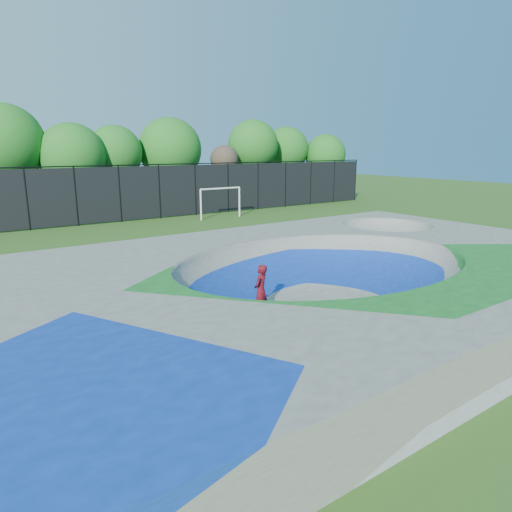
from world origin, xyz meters
The scene contains 7 objects.
ground centered at (0.00, 0.00, 0.00)m, with size 120.00×120.00×0.00m, color #2C5317.
skate_deck centered at (0.00, 0.00, 0.75)m, with size 22.00×14.00×1.50m, color gray.
skater centered at (-2.75, 0.00, 0.83)m, with size 0.61×0.40×1.67m, color #B70E18.
skateboard centered at (-2.75, 0.00, 0.03)m, with size 0.78×0.22×0.05m, color black.
soccer_goal centered at (6.75, 18.43, 1.60)m, with size 3.48×0.12×2.30m.
fence centered at (0.00, 21.00, 2.10)m, with size 48.09×0.09×4.04m.
treeline centered at (-2.87, 26.00, 4.97)m, with size 51.76×6.71×8.30m.
Camera 1 is at (-10.72, -11.11, 5.20)m, focal length 32.00 mm.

